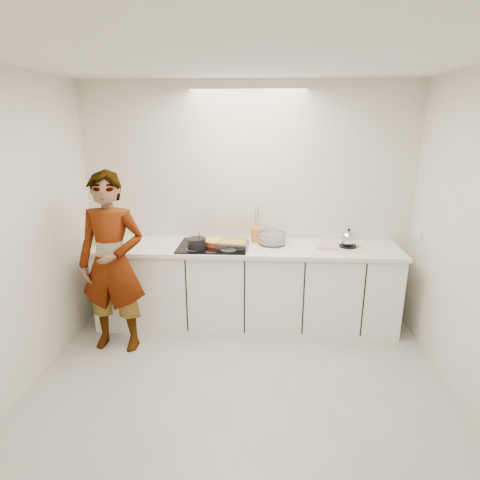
# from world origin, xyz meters

# --- Properties ---
(floor) EXTENTS (3.60, 3.20, 0.00)m
(floor) POSITION_xyz_m (0.00, 0.00, 0.00)
(floor) COLOR #A8A8A1
(floor) RESTS_ON ground
(ceiling) EXTENTS (3.60, 3.20, 0.00)m
(ceiling) POSITION_xyz_m (0.00, 0.00, 2.60)
(ceiling) COLOR white
(ceiling) RESTS_ON wall_back
(wall_back) EXTENTS (3.60, 0.00, 2.60)m
(wall_back) POSITION_xyz_m (0.00, 1.60, 1.30)
(wall_back) COLOR silver
(wall_back) RESTS_ON ground
(wall_front) EXTENTS (3.60, 0.00, 2.60)m
(wall_front) POSITION_xyz_m (0.00, -1.60, 1.30)
(wall_front) COLOR silver
(wall_front) RESTS_ON ground
(base_cabinets) EXTENTS (3.20, 0.58, 0.87)m
(base_cabinets) POSITION_xyz_m (0.00, 1.28, 0.43)
(base_cabinets) COLOR white
(base_cabinets) RESTS_ON floor
(countertop) EXTENTS (3.24, 0.64, 0.04)m
(countertop) POSITION_xyz_m (0.00, 1.28, 0.89)
(countertop) COLOR white
(countertop) RESTS_ON base_cabinets
(hob) EXTENTS (0.72, 0.54, 0.01)m
(hob) POSITION_xyz_m (-0.35, 1.26, 0.92)
(hob) COLOR black
(hob) RESTS_ON countertop
(tart_dish) EXTENTS (0.32, 0.32, 0.05)m
(tart_dish) POSITION_xyz_m (-0.31, 1.31, 0.95)
(tart_dish) COLOR #AF3E1B
(tart_dish) RESTS_ON hob
(saucepan) EXTENTS (0.22, 0.22, 0.18)m
(saucepan) POSITION_xyz_m (-0.50, 1.15, 0.98)
(saucepan) COLOR black
(saucepan) RESTS_ON hob
(baking_dish) EXTENTS (0.33, 0.26, 0.06)m
(baking_dish) POSITION_xyz_m (-0.14, 1.22, 0.96)
(baking_dish) COLOR silver
(baking_dish) RESTS_ON hob
(mixing_bowl) EXTENTS (0.38, 0.38, 0.13)m
(mixing_bowl) POSITION_xyz_m (0.28, 1.38, 0.97)
(mixing_bowl) COLOR silver
(mixing_bowl) RESTS_ON countertop
(tea_towel) EXTENTS (0.20, 0.15, 0.03)m
(tea_towel) POSITION_xyz_m (0.83, 1.26, 0.93)
(tea_towel) COLOR white
(tea_towel) RESTS_ON countertop
(kettle) EXTENTS (0.21, 0.21, 0.20)m
(kettle) POSITION_xyz_m (1.07, 1.33, 1.00)
(kettle) COLOR black
(kettle) RESTS_ON countertop
(utensil_crock) EXTENTS (0.13, 0.13, 0.16)m
(utensil_crock) POSITION_xyz_m (0.11, 1.46, 0.99)
(utensil_crock) COLOR orange
(utensil_crock) RESTS_ON countertop
(cook) EXTENTS (0.66, 0.45, 1.76)m
(cook) POSITION_xyz_m (-1.26, 0.76, 0.88)
(cook) COLOR white
(cook) RESTS_ON floor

